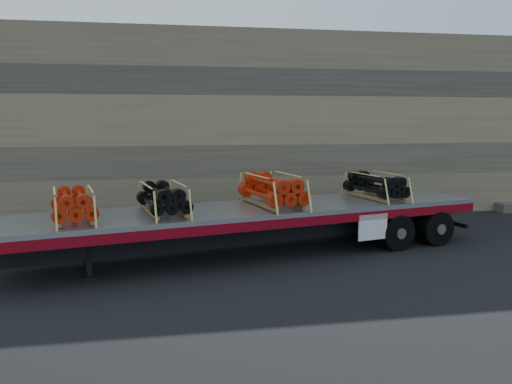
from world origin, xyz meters
The scene contains 7 objects.
ground centered at (0.00, 0.00, 0.00)m, with size 120.00×120.00×0.00m, color black.
rock_wall centered at (0.00, 6.50, 3.50)m, with size 44.00×3.00×7.00m, color #7A6B54.
trailer centered at (0.46, 0.12, 0.67)m, with size 13.50×2.60×1.35m, color #9A9CA1, non-canonical shape.
bundle_front centered at (-4.04, -0.88, 1.70)m, with size 0.99×1.99×0.70m, color #BA2309, non-canonical shape.
bundle_midfront centered at (-1.93, -0.41, 1.71)m, with size 1.03×2.05×0.73m, color black, non-canonical shape.
bundle_midrear centered at (1.06, 0.25, 1.77)m, with size 1.17×2.35×0.83m, color #BA2309, non-canonical shape.
bundle_rear centered at (4.45, 1.00, 1.71)m, with size 1.02×2.05×0.73m, color black, non-canonical shape.
Camera 1 is at (-1.78, -13.23, 3.75)m, focal length 35.00 mm.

